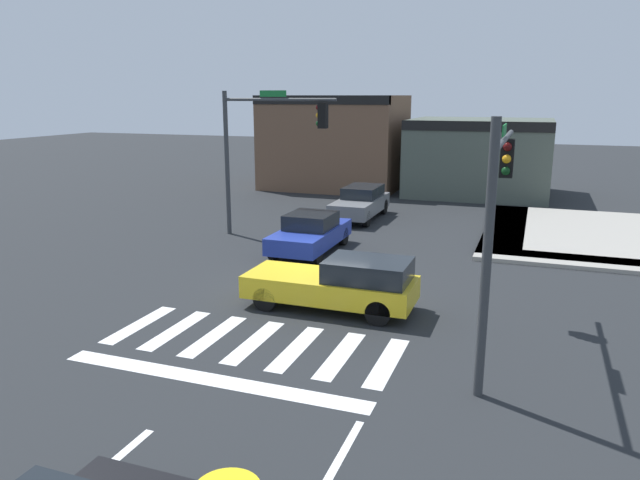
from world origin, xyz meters
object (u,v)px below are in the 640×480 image
object	(u,v)px
traffic_signal_southeast	(499,192)
car_blue	(310,233)
car_gray	(361,202)
car_yellow	(340,283)
traffic_signal_northwest	(267,136)

from	to	relation	value
traffic_signal_southeast	car_blue	size ratio (longest dim) A/B	1.42
car_gray	car_yellow	xyz separation A→B (m)	(2.87, -11.83, -0.04)
car_gray	traffic_signal_northwest	bearing A→B (deg)	-26.71
traffic_signal_northwest	car_blue	world-z (taller)	traffic_signal_northwest
traffic_signal_southeast	car_gray	size ratio (longest dim) A/B	1.35
car_yellow	traffic_signal_northwest	bearing A→B (deg)	-52.69
traffic_signal_southeast	car_yellow	xyz separation A→B (m)	(-3.95, 1.31, -2.85)
car_blue	car_yellow	distance (m)	6.07
car_gray	car_yellow	distance (m)	12.17
traffic_signal_southeast	car_blue	bearing A→B (deg)	45.78
car_blue	car_yellow	size ratio (longest dim) A/B	0.95
traffic_signal_northwest	car_yellow	bearing A→B (deg)	-52.69
traffic_signal_northwest	traffic_signal_southeast	world-z (taller)	traffic_signal_northwest
traffic_signal_northwest	traffic_signal_southeast	distance (m)	12.43
traffic_signal_northwest	car_gray	xyz separation A→B (m)	(2.44, 4.86, -3.25)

